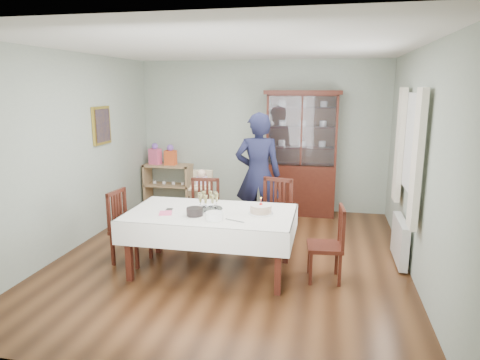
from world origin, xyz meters
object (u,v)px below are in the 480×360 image
(china_cabinet, at_px, (302,152))
(chair_end_left, at_px, (130,241))
(gift_bag_orange, at_px, (171,156))
(chair_far_left, at_px, (204,226))
(sideboard, at_px, (168,185))
(high_chair, at_px, (202,205))
(birthday_cake, at_px, (261,209))
(gift_bag_pink, at_px, (155,155))
(chair_far_right, at_px, (272,230))
(champagne_tray, at_px, (208,205))
(dining_table, at_px, (211,241))
(chair_end_right, at_px, (326,258))
(woman, at_px, (258,175))

(china_cabinet, height_order, chair_end_left, china_cabinet)
(chair_end_left, height_order, gift_bag_orange, gift_bag_orange)
(chair_far_left, bearing_deg, china_cabinet, 51.67)
(sideboard, relative_size, high_chair, 0.94)
(chair_far_left, xyz_separation_m, gift_bag_orange, (-1.19, 1.88, 0.69))
(birthday_cake, height_order, gift_bag_pink, gift_bag_pink)
(high_chair, distance_m, gift_bag_orange, 1.59)
(chair_far_left, xyz_separation_m, chair_far_right, (0.99, -0.02, 0.01))
(high_chair, height_order, gift_bag_pink, gift_bag_pink)
(chair_far_left, bearing_deg, champagne_tray, -73.64)
(dining_table, relative_size, champagne_tray, 5.71)
(chair_far_right, distance_m, high_chair, 1.45)
(china_cabinet, bearing_deg, chair_far_right, -97.52)
(china_cabinet, height_order, high_chair, china_cabinet)
(high_chair, xyz_separation_m, gift_bag_orange, (-0.95, 1.13, 0.60))
(chair_end_left, relative_size, chair_end_right, 1.06)
(china_cabinet, height_order, champagne_tray, china_cabinet)
(chair_far_left, xyz_separation_m, gift_bag_pink, (-1.50, 1.88, 0.70))
(dining_table, height_order, gift_bag_orange, gift_bag_orange)
(chair_far_left, xyz_separation_m, woman, (0.68, 0.61, 0.65))
(dining_table, relative_size, sideboard, 2.23)
(high_chair, bearing_deg, champagne_tray, -76.40)
(sideboard, bearing_deg, champagne_tray, -59.70)
(china_cabinet, bearing_deg, dining_table, -108.22)
(chair_far_right, bearing_deg, woman, 131.00)
(chair_end_left, relative_size, birthday_cake, 3.19)
(chair_end_right, bearing_deg, champagne_tray, -97.06)
(chair_end_right, relative_size, champagne_tray, 2.53)
(woman, bearing_deg, china_cabinet, -122.44)
(high_chair, bearing_deg, gift_bag_orange, 123.87)
(chair_far_right, distance_m, birthday_cake, 0.93)
(woman, relative_size, gift_bag_orange, 4.91)
(chair_end_left, relative_size, champagne_tray, 2.67)
(dining_table, bearing_deg, sideboard, 120.42)
(chair_far_left, bearing_deg, sideboard, 118.64)
(sideboard, xyz_separation_m, chair_end_left, (0.50, -2.66, -0.12))
(champagne_tray, bearing_deg, chair_end_left, -179.60)
(woman, xyz_separation_m, gift_bag_pink, (-2.18, 1.28, 0.04))
(sideboard, relative_size, chair_far_right, 0.90)
(gift_bag_pink, bearing_deg, gift_bag_orange, 0.00)
(high_chair, bearing_deg, chair_end_right, -44.10)
(high_chair, distance_m, champagne_tray, 1.66)
(chair_far_left, height_order, woman, woman)
(chair_far_right, xyz_separation_m, birthday_cake, (-0.04, -0.77, 0.52))
(gift_bag_pink, xyz_separation_m, gift_bag_orange, (0.31, 0.00, -0.01))
(chair_end_left, xyz_separation_m, gift_bag_orange, (-0.43, 2.64, 0.69))
(chair_end_right, distance_m, gift_bag_pink, 4.24)
(dining_table, relative_size, chair_end_left, 2.14)
(china_cabinet, bearing_deg, gift_bag_pink, 179.97)
(chair_end_left, distance_m, birthday_cake, 1.79)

